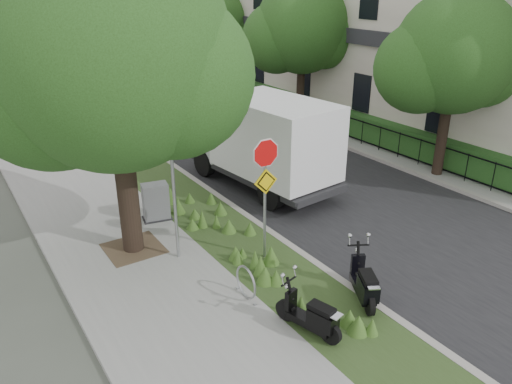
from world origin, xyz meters
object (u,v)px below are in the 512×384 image
box_truck (264,138)px  utility_cabinet (156,202)px  scooter_far (365,287)px  sign_assembly (265,175)px  scooter_near (315,320)px

box_truck → utility_cabinet: (-4.13, -0.59, -1.06)m
box_truck → utility_cabinet: bearing=-171.9°
scooter_far → box_truck: bearing=73.6°
scooter_far → utility_cabinet: 6.61m
box_truck → sign_assembly: bearing=-123.6°
box_truck → utility_cabinet: 4.31m
utility_cabinet → sign_assembly: bearing=-68.2°
sign_assembly → utility_cabinet: sign_assembly is taller
scooter_far → box_truck: (2.02, 6.85, 1.20)m
box_truck → utility_cabinet: box_truck is taller
scooter_near → box_truck: 8.03m
scooter_near → scooter_far: 1.59m
scooter_far → utility_cabinet: size_ratio=1.39×
scooter_far → utility_cabinet: bearing=108.7°
sign_assembly → utility_cabinet: size_ratio=2.98×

